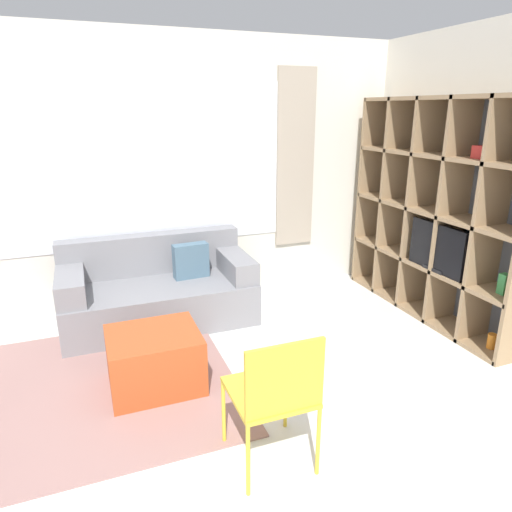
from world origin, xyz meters
TOP-DOWN VIEW (x-y plane):
  - wall_back at (0.00, 2.99)m, footprint 6.86×0.11m
  - wall_right at (2.87, 1.48)m, footprint 0.07×4.16m
  - area_rug at (-0.93, 1.52)m, footprint 2.75×1.91m
  - shelving_unit at (2.67, 1.72)m, footprint 0.37×2.13m
  - couch_main at (0.10, 2.52)m, footprint 1.77×0.86m
  - ottoman at (-0.13, 1.39)m, footprint 0.66×0.57m
  - folding_chair at (0.38, 0.32)m, footprint 0.44×0.46m

SIDE VIEW (x-z plane):
  - area_rug at x=-0.93m, z-range 0.00..0.01m
  - ottoman at x=-0.13m, z-range 0.00..0.43m
  - couch_main at x=0.10m, z-range -0.10..0.69m
  - folding_chair at x=0.38m, z-range 0.09..0.95m
  - shelving_unit at x=2.67m, z-range -0.01..2.08m
  - wall_right at x=2.87m, z-range 0.00..2.70m
  - wall_back at x=0.00m, z-range 0.01..2.71m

